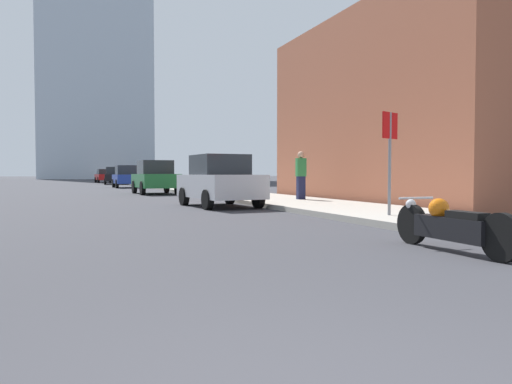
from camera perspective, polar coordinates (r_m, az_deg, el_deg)
The scene contains 11 objects.
sidewalk at distance 42.35m, azimuth -10.71°, elevation 0.71°, with size 3.45×240.00×0.15m.
brick_storefront at distance 22.00m, azimuth 22.51°, elevation 8.30°, with size 10.94×12.33×7.05m.
distant_tower at distance 115.41m, azimuth -18.16°, elevation 18.06°, with size 21.72×21.72×65.93m.
motorcycle at distance 7.54m, azimuth 21.28°, elevation -3.58°, with size 0.62×2.36×0.75m.
parked_car_silver at distance 16.54m, azimuth -4.19°, elevation 1.24°, with size 2.13×3.93×1.72m.
parked_car_green at distance 27.34m, azimuth -11.45°, elevation 1.66°, with size 2.11×4.14×1.80m.
parked_car_blue at distance 39.81m, azimuth -14.57°, elevation 1.71°, with size 1.96×3.86×1.73m.
parked_car_black at distance 52.11m, azimuth -15.90°, elevation 1.79°, with size 2.16×3.96×1.76m.
parked_car_red at distance 62.11m, azimuth -16.94°, elevation 1.78°, with size 2.08×4.15×1.62m.
stop_sign at distance 11.81m, azimuth 15.05°, elevation 5.18°, with size 0.57×0.26×2.35m.
pedestrian at distance 18.47m, azimuth 5.15°, elevation 2.00°, with size 0.36×0.25×1.77m.
Camera 1 is at (-1.07, -1.63, 1.10)m, focal length 35.00 mm.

